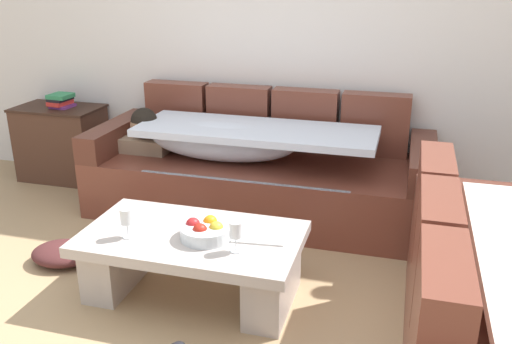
{
  "coord_description": "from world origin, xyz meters",
  "views": [
    {
      "loc": [
        1.16,
        -2.06,
        1.73
      ],
      "look_at": [
        0.29,
        1.01,
        0.55
      ],
      "focal_mm": 38.48,
      "sensor_mm": 36.0,
      "label": 1
    }
  ],
  "objects_px": {
    "couch_along_wall": "(254,170)",
    "open_magazine": "(260,235)",
    "crumpled_garment": "(63,253)",
    "wine_glass_near_left": "(127,218)",
    "fruit_bowl": "(206,230)",
    "coffee_table": "(193,256)",
    "wine_glass_near_right": "(236,231)",
    "side_cabinet": "(62,143)",
    "book_stack_on_cabinet": "(61,100)"
  },
  "relations": [
    {
      "from": "coffee_table",
      "to": "book_stack_on_cabinet",
      "type": "xyz_separation_m",
      "value": [
        -1.75,
        1.43,
        0.46
      ]
    },
    {
      "from": "side_cabinet",
      "to": "crumpled_garment",
      "type": "height_order",
      "value": "side_cabinet"
    },
    {
      "from": "couch_along_wall",
      "to": "open_magazine",
      "type": "bearing_deg",
      "value": -72.5
    },
    {
      "from": "wine_glass_near_right",
      "to": "crumpled_garment",
      "type": "distance_m",
      "value": 1.32
    },
    {
      "from": "coffee_table",
      "to": "crumpled_garment",
      "type": "height_order",
      "value": "coffee_table"
    },
    {
      "from": "fruit_bowl",
      "to": "open_magazine",
      "type": "height_order",
      "value": "fruit_bowl"
    },
    {
      "from": "wine_glass_near_left",
      "to": "side_cabinet",
      "type": "xyz_separation_m",
      "value": [
        -1.47,
        1.55,
        -0.17
      ]
    },
    {
      "from": "coffee_table",
      "to": "fruit_bowl",
      "type": "relative_size",
      "value": 4.29
    },
    {
      "from": "book_stack_on_cabinet",
      "to": "crumpled_garment",
      "type": "xyz_separation_m",
      "value": [
        0.82,
        -1.31,
        -0.64
      ]
    },
    {
      "from": "coffee_table",
      "to": "open_magazine",
      "type": "distance_m",
      "value": 0.4
    },
    {
      "from": "couch_along_wall",
      "to": "side_cabinet",
      "type": "bearing_deg",
      "value": 172.88
    },
    {
      "from": "side_cabinet",
      "to": "fruit_bowl",
      "type": "bearing_deg",
      "value": -37.57
    },
    {
      "from": "wine_glass_near_left",
      "to": "book_stack_on_cabinet",
      "type": "relative_size",
      "value": 0.77
    },
    {
      "from": "coffee_table",
      "to": "wine_glass_near_left",
      "type": "xyz_separation_m",
      "value": [
        -0.31,
        -0.13,
        0.26
      ]
    },
    {
      "from": "wine_glass_near_left",
      "to": "crumpled_garment",
      "type": "xyz_separation_m",
      "value": [
        -0.61,
        0.25,
        -0.44
      ]
    },
    {
      "from": "side_cabinet",
      "to": "wine_glass_near_right",
      "type": "bearing_deg",
      "value": -36.62
    },
    {
      "from": "fruit_bowl",
      "to": "open_magazine",
      "type": "xyz_separation_m",
      "value": [
        0.27,
        0.1,
        -0.04
      ]
    },
    {
      "from": "open_magazine",
      "to": "crumpled_garment",
      "type": "distance_m",
      "value": 1.33
    },
    {
      "from": "couch_along_wall",
      "to": "open_magazine",
      "type": "height_order",
      "value": "couch_along_wall"
    },
    {
      "from": "wine_glass_near_left",
      "to": "crumpled_garment",
      "type": "height_order",
      "value": "wine_glass_near_left"
    },
    {
      "from": "book_stack_on_cabinet",
      "to": "couch_along_wall",
      "type": "bearing_deg",
      "value": -7.37
    },
    {
      "from": "wine_glass_near_right",
      "to": "side_cabinet",
      "type": "bearing_deg",
      "value": 143.38
    },
    {
      "from": "fruit_bowl",
      "to": "crumpled_garment",
      "type": "relative_size",
      "value": 0.7
    },
    {
      "from": "book_stack_on_cabinet",
      "to": "crumpled_garment",
      "type": "bearing_deg",
      "value": -57.89
    },
    {
      "from": "couch_along_wall",
      "to": "crumpled_garment",
      "type": "bearing_deg",
      "value": -130.83
    },
    {
      "from": "wine_glass_near_left",
      "to": "crumpled_garment",
      "type": "bearing_deg",
      "value": 158.07
    },
    {
      "from": "fruit_bowl",
      "to": "open_magazine",
      "type": "relative_size",
      "value": 1.0
    },
    {
      "from": "wine_glass_near_left",
      "to": "side_cabinet",
      "type": "distance_m",
      "value": 2.15
    },
    {
      "from": "wine_glass_near_right",
      "to": "open_magazine",
      "type": "relative_size",
      "value": 0.59
    },
    {
      "from": "book_stack_on_cabinet",
      "to": "crumpled_garment",
      "type": "relative_size",
      "value": 0.54
    },
    {
      "from": "coffee_table",
      "to": "couch_along_wall",
      "type": "bearing_deg",
      "value": 89.47
    },
    {
      "from": "fruit_bowl",
      "to": "wine_glass_near_right",
      "type": "distance_m",
      "value": 0.24
    },
    {
      "from": "coffee_table",
      "to": "crumpled_garment",
      "type": "relative_size",
      "value": 3.0
    },
    {
      "from": "wine_glass_near_left",
      "to": "book_stack_on_cabinet",
      "type": "xyz_separation_m",
      "value": [
        -1.44,
        1.56,
        0.2
      ]
    },
    {
      "from": "open_magazine",
      "to": "book_stack_on_cabinet",
      "type": "bearing_deg",
      "value": 141.4
    },
    {
      "from": "crumpled_garment",
      "to": "coffee_table",
      "type": "bearing_deg",
      "value": -7.14
    },
    {
      "from": "wine_glass_near_right",
      "to": "book_stack_on_cabinet",
      "type": "bearing_deg",
      "value": 142.8
    },
    {
      "from": "side_cabinet",
      "to": "coffee_table",
      "type": "bearing_deg",
      "value": -38.55
    },
    {
      "from": "wine_glass_near_right",
      "to": "book_stack_on_cabinet",
      "type": "relative_size",
      "value": 0.77
    },
    {
      "from": "coffee_table",
      "to": "side_cabinet",
      "type": "distance_m",
      "value": 2.29
    },
    {
      "from": "open_magazine",
      "to": "side_cabinet",
      "type": "xyz_separation_m",
      "value": [
        -2.15,
        1.35,
        -0.06
      ]
    },
    {
      "from": "wine_glass_near_right",
      "to": "open_magazine",
      "type": "bearing_deg",
      "value": 70.63
    },
    {
      "from": "crumpled_garment",
      "to": "couch_along_wall",
      "type": "bearing_deg",
      "value": 49.17
    },
    {
      "from": "coffee_table",
      "to": "side_cabinet",
      "type": "relative_size",
      "value": 1.67
    },
    {
      "from": "couch_along_wall",
      "to": "wine_glass_near_right",
      "type": "height_order",
      "value": "couch_along_wall"
    },
    {
      "from": "couch_along_wall",
      "to": "fruit_bowl",
      "type": "relative_size",
      "value": 8.87
    },
    {
      "from": "coffee_table",
      "to": "side_cabinet",
      "type": "xyz_separation_m",
      "value": [
        -1.79,
        1.42,
        0.08
      ]
    },
    {
      "from": "crumpled_garment",
      "to": "wine_glass_near_left",
      "type": "bearing_deg",
      "value": -21.93
    },
    {
      "from": "wine_glass_near_left",
      "to": "fruit_bowl",
      "type": "bearing_deg",
      "value": 15.21
    },
    {
      "from": "couch_along_wall",
      "to": "crumpled_garment",
      "type": "distance_m",
      "value": 1.46
    }
  ]
}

